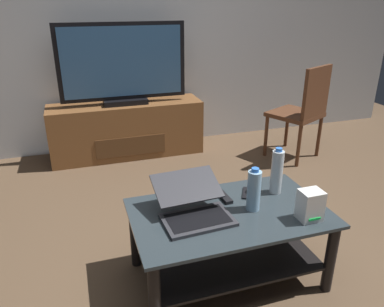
% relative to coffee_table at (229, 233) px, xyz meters
% --- Properties ---
extents(ground_plane, '(7.68, 7.68, 0.00)m').
position_rel_coffee_table_xyz_m(ground_plane, '(-0.09, 0.09, -0.30)').
color(ground_plane, brown).
extents(back_wall, '(6.40, 0.12, 2.80)m').
position_rel_coffee_table_xyz_m(back_wall, '(-0.09, 2.35, 1.10)').
color(back_wall, silver).
rests_on(back_wall, ground).
extents(coffee_table, '(1.07, 0.64, 0.44)m').
position_rel_coffee_table_xyz_m(coffee_table, '(0.00, 0.00, 0.00)').
color(coffee_table, '#2D383D').
rests_on(coffee_table, ground).
extents(media_cabinet, '(1.51, 0.42, 0.55)m').
position_rel_coffee_table_xyz_m(media_cabinet, '(-0.26, 2.03, -0.03)').
color(media_cabinet, brown).
rests_on(media_cabinet, ground).
extents(television, '(1.21, 0.20, 0.77)m').
position_rel_coffee_table_xyz_m(television, '(-0.26, 2.01, 0.62)').
color(television, black).
rests_on(television, media_cabinet).
extents(dining_chair, '(0.59, 0.59, 0.94)m').
position_rel_coffee_table_xyz_m(dining_chair, '(1.38, 1.40, 0.22)').
color(dining_chair, '#59331E').
rests_on(dining_chair, ground).
extents(laptop, '(0.38, 0.41, 0.18)m').
position_rel_coffee_table_xyz_m(laptop, '(-0.20, 0.03, 0.20)').
color(laptop, '#333338').
rests_on(laptop, coffee_table).
extents(router_box, '(0.12, 0.10, 0.16)m').
position_rel_coffee_table_xyz_m(router_box, '(0.37, -0.20, 0.22)').
color(router_box, white).
rests_on(router_box, coffee_table).
extents(water_bottle_near, '(0.07, 0.07, 0.25)m').
position_rel_coffee_table_xyz_m(water_bottle_near, '(0.13, -0.01, 0.26)').
color(water_bottle_near, '#99C6E5').
rests_on(water_bottle_near, coffee_table).
extents(water_bottle_far, '(0.07, 0.07, 0.28)m').
position_rel_coffee_table_xyz_m(water_bottle_far, '(0.34, 0.12, 0.28)').
color(water_bottle_far, silver).
rests_on(water_bottle_far, coffee_table).
extents(cell_phone, '(0.13, 0.16, 0.01)m').
position_rel_coffee_table_xyz_m(cell_phone, '(0.18, 0.15, 0.15)').
color(cell_phone, black).
rests_on(cell_phone, coffee_table).
extents(tv_remote, '(0.05, 0.16, 0.02)m').
position_rel_coffee_table_xyz_m(tv_remote, '(0.03, 0.15, 0.15)').
color(tv_remote, black).
rests_on(tv_remote, coffee_table).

